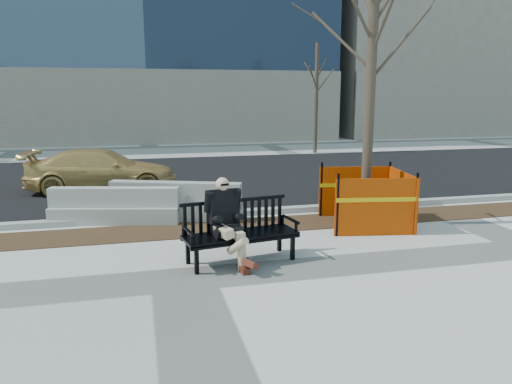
# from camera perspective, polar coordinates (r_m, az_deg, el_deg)

# --- Properties ---
(ground) EXTENTS (120.00, 120.00, 0.00)m
(ground) POSITION_cam_1_polar(r_m,az_deg,el_deg) (7.27, -8.62, -10.16)
(ground) COLOR beige
(ground) RESTS_ON ground
(mulch_strip) EXTENTS (40.00, 1.20, 0.02)m
(mulch_strip) POSITION_cam_1_polar(r_m,az_deg,el_deg) (9.73, -10.03, -4.57)
(mulch_strip) COLOR #47301C
(mulch_strip) RESTS_ON ground
(asphalt_street) EXTENTS (60.00, 10.40, 0.01)m
(asphalt_street) POSITION_cam_1_polar(r_m,az_deg,el_deg) (15.78, -11.56, 1.53)
(asphalt_street) COLOR black
(asphalt_street) RESTS_ON ground
(curb) EXTENTS (60.00, 0.25, 0.12)m
(curb) POSITION_cam_1_polar(r_m,az_deg,el_deg) (10.63, -10.39, -2.90)
(curb) COLOR #9E9B93
(curb) RESTS_ON ground
(bench) EXTENTS (1.96, 0.98, 1.00)m
(bench) POSITION_cam_1_polar(r_m,az_deg,el_deg) (7.90, -1.80, -8.25)
(bench) COLOR black
(bench) RESTS_ON ground
(seated_man) EXTENTS (0.74, 1.06, 1.37)m
(seated_man) POSITION_cam_1_polar(r_m,az_deg,el_deg) (7.86, -3.63, -8.37)
(seated_man) COLOR black
(seated_man) RESTS_ON ground
(tree_fence) EXTENTS (2.82, 2.82, 6.09)m
(tree_fence) POSITION_cam_1_polar(r_m,az_deg,el_deg) (10.29, 12.69, -3.83)
(tree_fence) COLOR #D64900
(tree_fence) RESTS_ON ground
(sedan) EXTENTS (4.20, 2.01, 1.18)m
(sedan) POSITION_cam_1_polar(r_m,az_deg,el_deg) (14.22, -17.64, 0.12)
(sedan) COLOR tan
(sedan) RESTS_ON ground
(jersey_barrier_left) EXTENTS (2.74, 1.13, 0.77)m
(jersey_barrier_left) POSITION_cam_1_polar(r_m,az_deg,el_deg) (10.62, -16.29, -3.54)
(jersey_barrier_left) COLOR #A5A29A
(jersey_barrier_left) RESTS_ON ground
(jersey_barrier_right) EXTENTS (2.90, 1.54, 0.82)m
(jersey_barrier_right) POSITION_cam_1_polar(r_m,az_deg,el_deg) (10.69, -9.45, -3.13)
(jersey_barrier_right) COLOR gray
(jersey_barrier_right) RESTS_ON ground
(far_tree_right) EXTENTS (2.58, 2.58, 5.35)m
(far_tree_right) POSITION_cam_1_polar(r_m,az_deg,el_deg) (22.76, 7.00, 4.66)
(far_tree_right) COLOR #4C3D31
(far_tree_right) RESTS_ON ground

